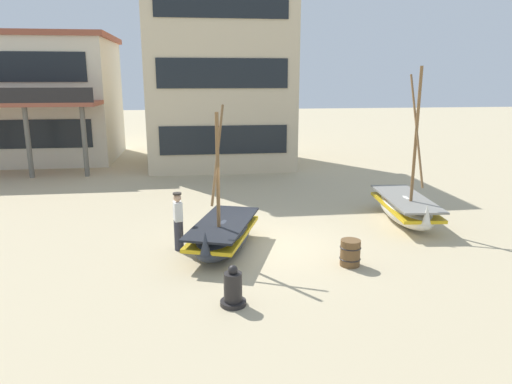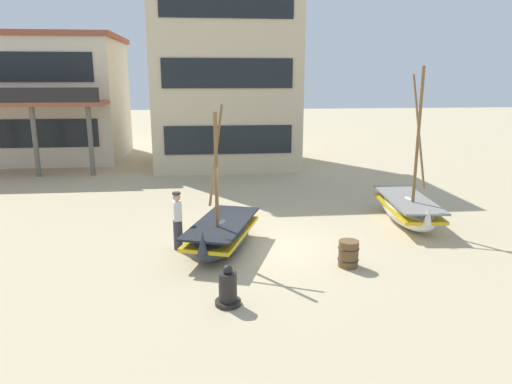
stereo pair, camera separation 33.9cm
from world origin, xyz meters
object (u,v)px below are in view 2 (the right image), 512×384
object	(u,v)px
fishing_boat_near_left	(407,209)
capstan_winch	(228,289)
harbor_building_annex	(41,98)
harbor_building_main	(225,74)
fisherman_by_hull	(178,221)
wooden_barrel	(348,254)
fishing_boat_centre_large	(222,234)

from	to	relation	value
fishing_boat_near_left	capstan_winch	size ratio (longest dim) A/B	5.59
harbor_building_annex	fishing_boat_near_left	bearing A→B (deg)	-42.12
capstan_winch	harbor_building_main	bearing A→B (deg)	87.58
fisherman_by_hull	harbor_building_annex	xyz separation A→B (m)	(-8.78, 16.53, 2.76)
capstan_winch	wooden_barrel	size ratio (longest dim) A/B	1.32
capstan_winch	fishing_boat_centre_large	bearing A→B (deg)	90.12
wooden_barrel	harbor_building_main	xyz separation A→B (m)	(-2.50, 15.36, 4.64)
capstan_winch	wooden_barrel	distance (m)	3.69
fishing_boat_centre_large	wooden_barrel	xyz separation A→B (m)	(3.23, -1.51, -0.13)
wooden_barrel	fisherman_by_hull	bearing A→B (deg)	158.76
wooden_barrel	fishing_boat_near_left	bearing A→B (deg)	48.33
fishing_boat_near_left	fisherman_by_hull	bearing A→B (deg)	-167.07
fishing_boat_near_left	harbor_building_annex	size ratio (longest dim) A/B	0.54
fishing_boat_near_left	capstan_winch	xyz separation A→B (m)	(-6.32, -5.28, -0.13)
fishing_boat_near_left	wooden_barrel	size ratio (longest dim) A/B	7.36
fishing_boat_near_left	fishing_boat_centre_large	size ratio (longest dim) A/B	1.26
fisherman_by_hull	harbor_building_main	xyz separation A→B (m)	(1.98, 13.62, 4.16)
fishing_boat_centre_large	fisherman_by_hull	xyz separation A→B (m)	(-1.25, 0.23, 0.35)
fisherman_by_hull	wooden_barrel	bearing A→B (deg)	-21.24
fishing_boat_centre_large	harbor_building_annex	bearing A→B (deg)	120.89
fisherman_by_hull	fishing_boat_near_left	bearing A→B (deg)	12.93
harbor_building_main	harbor_building_annex	size ratio (longest dim) A/B	1.04
harbor_building_annex	fishing_boat_centre_large	bearing A→B (deg)	-59.11
fishing_boat_near_left	wooden_barrel	xyz separation A→B (m)	(-3.10, -3.48, -0.15)
harbor_building_main	harbor_building_annex	bearing A→B (deg)	164.87
fishing_boat_near_left	harbor_building_annex	world-z (taller)	harbor_building_annex
fishing_boat_near_left	harbor_building_main	world-z (taller)	harbor_building_main
fishing_boat_centre_large	fisherman_by_hull	distance (m)	1.32
wooden_barrel	harbor_building_main	world-z (taller)	harbor_building_main
fishing_boat_near_left	wooden_barrel	world-z (taller)	fishing_boat_near_left
wooden_barrel	harbor_building_annex	size ratio (longest dim) A/B	0.07
fishing_boat_centre_large	harbor_building_annex	xyz separation A→B (m)	(-10.03, 16.76, 3.11)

